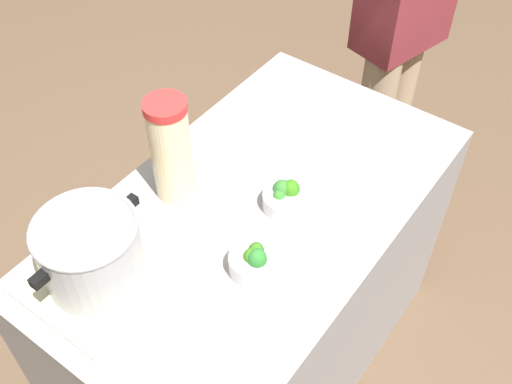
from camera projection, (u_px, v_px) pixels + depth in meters
ground_plane at (256, 355)px, 2.30m from camera, size 8.00×8.00×0.00m
counter_slab at (256, 292)px, 1.99m from camera, size 1.28×0.73×0.85m
dish_cloth at (99, 277)px, 1.51m from camera, size 0.33×0.33×0.01m
cooking_pot at (91, 251)px, 1.44m from camera, size 0.32×0.25×0.19m
lemonade_pitcher at (171, 150)px, 1.60m from camera, size 0.11×0.11×0.31m
broccoli_bowl_front at (253, 261)px, 1.50m from camera, size 0.11×0.11×0.09m
broccoli_bowl_center at (285, 197)px, 1.65m from camera, size 0.12×0.12×0.08m
person_cook at (403, 19)px, 2.23m from camera, size 0.50×0.28×1.63m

